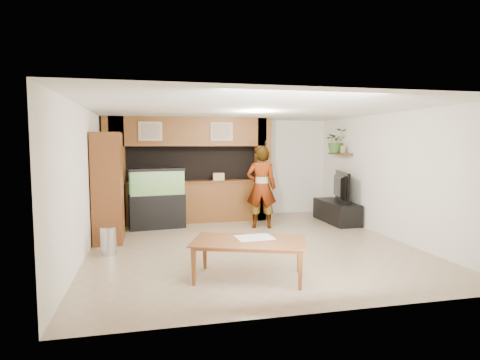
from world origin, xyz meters
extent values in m
plane|color=tan|center=(0.00, 0.00, 0.00)|extent=(6.50, 6.50, 0.00)
plane|color=white|center=(0.00, 0.00, 2.60)|extent=(6.50, 6.50, 0.00)
plane|color=white|center=(0.00, 3.25, 1.30)|extent=(6.00, 0.00, 6.00)
plane|color=white|center=(-3.00, 0.00, 1.30)|extent=(0.00, 6.50, 6.50)
plane|color=white|center=(3.00, 0.00, 1.30)|extent=(0.00, 6.50, 6.50)
cube|color=brown|center=(-0.90, 2.45, 0.50)|extent=(3.80, 0.35, 1.00)
cube|color=brown|center=(-0.90, 2.45, 1.02)|extent=(3.80, 0.43, 0.04)
cube|color=brown|center=(-0.90, 2.45, 2.25)|extent=(3.80, 0.35, 0.70)
cube|color=brown|center=(-2.70, 2.45, 1.30)|extent=(0.50, 0.35, 2.60)
cube|color=brown|center=(0.95, 2.45, 1.30)|extent=(0.35, 0.35, 2.60)
cube|color=black|center=(-0.90, 3.00, 1.45)|extent=(4.20, 0.45, 0.85)
cube|color=tan|center=(-1.85, 2.26, 2.25)|extent=(0.55, 0.03, 0.45)
cube|color=tan|center=(-1.85, 2.24, 2.25)|extent=(0.43, 0.01, 0.35)
cube|color=tan|center=(-0.15, 2.26, 2.25)|extent=(0.55, 0.03, 0.45)
cube|color=tan|center=(-0.15, 2.24, 2.25)|extent=(0.43, 0.01, 0.35)
cylinder|color=black|center=(-2.97, 1.00, 1.90)|extent=(0.04, 0.25, 0.25)
cylinder|color=white|center=(-2.94, 1.00, 1.90)|extent=(0.01, 0.21, 0.21)
cube|color=brown|center=(2.85, 1.95, 1.70)|extent=(0.25, 0.90, 0.04)
cube|color=brown|center=(-2.70, 0.86, 1.09)|extent=(0.55, 0.89, 2.18)
cylinder|color=#B2B2B7|center=(-2.62, -0.14, 0.25)|extent=(0.27, 0.27, 0.50)
cube|color=black|center=(-1.73, 1.95, 0.39)|extent=(1.26, 0.47, 0.79)
cube|color=#36874F|center=(-1.73, 1.95, 1.06)|extent=(1.21, 0.44, 0.55)
cube|color=black|center=(-1.73, 1.95, 1.37)|extent=(1.26, 0.47, 0.06)
cube|color=black|center=(2.65, 1.67, 0.26)|extent=(0.58, 1.57, 0.52)
imported|color=black|center=(2.65, 1.67, 0.90)|extent=(0.48, 1.30, 0.75)
cube|color=tan|center=(2.85, 1.80, 1.82)|extent=(0.06, 0.15, 0.20)
imported|color=#3D6D2B|center=(2.82, 2.14, 2.03)|extent=(0.59, 0.53, 0.62)
imported|color=tan|center=(0.63, 1.45, 0.95)|extent=(0.79, 0.62, 1.90)
cylinder|color=black|center=(0.68, 1.29, 1.94)|extent=(0.04, 0.11, 0.17)
imported|color=brown|center=(-0.51, -1.94, 0.29)|extent=(1.83, 1.40, 0.57)
cube|color=silver|center=(-0.38, -1.77, 0.58)|extent=(0.56, 0.42, 0.01)
cube|color=tan|center=(-0.20, 2.45, 1.13)|extent=(0.30, 0.22, 0.18)
camera|label=1|loc=(-1.88, -7.44, 1.98)|focal=30.00mm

